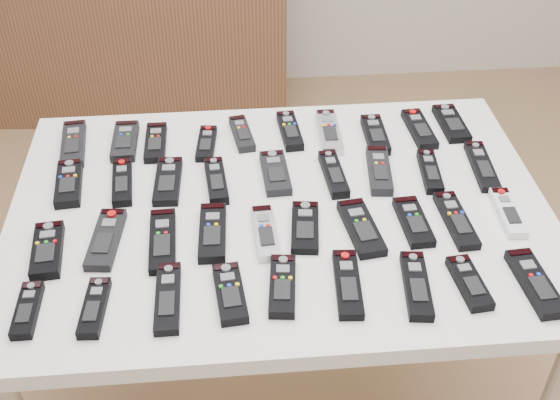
{
  "coord_description": "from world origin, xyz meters",
  "views": [
    {
      "loc": [
        -0.17,
        -1.28,
        1.81
      ],
      "look_at": [
        -0.06,
        -0.02,
        0.8
      ],
      "focal_mm": 45.0,
      "sensor_mm": 36.0,
      "label": 1
    }
  ],
  "objects": [
    {
      "name": "remote_3",
      "position": [
        -0.23,
        0.24,
        0.79
      ],
      "size": [
        0.06,
        0.15,
        0.02
      ],
      "primitive_type": "cube",
      "rotation": [
        0.0,
        0.0,
        -0.1
      ],
      "color": "black",
      "rests_on": "table"
    },
    {
      "name": "remote_5",
      "position": [
        -0.01,
        0.28,
        0.79
      ],
      "size": [
        0.06,
        0.17,
        0.02
      ],
      "primitive_type": "cube",
      "rotation": [
        0.0,
        0.0,
        0.07
      ],
      "color": "black",
      "rests_on": "table"
    },
    {
      "name": "remote_1",
      "position": [
        -0.44,
        0.27,
        0.79
      ],
      "size": [
        0.06,
        0.16,
        0.02
      ],
      "primitive_type": "cube",
      "rotation": [
        0.0,
        0.0,
        -0.0
      ],
      "color": "black",
      "rests_on": "table"
    },
    {
      "name": "remote_4",
      "position": [
        -0.14,
        0.28,
        0.79
      ],
      "size": [
        0.07,
        0.16,
        0.02
      ],
      "primitive_type": "cube",
      "rotation": [
        0.0,
        0.0,
        0.15
      ],
      "color": "black",
      "rests_on": "table"
    },
    {
      "name": "remote_27",
      "position": [
        0.33,
        -0.12,
        0.79
      ],
      "size": [
        0.06,
        0.19,
        0.02
      ],
      "primitive_type": "cube",
      "rotation": [
        0.0,
        0.0,
        0.05
      ],
      "color": "black",
      "rests_on": "table"
    },
    {
      "name": "remote_6",
      "position": [
        0.09,
        0.26,
        0.79
      ],
      "size": [
        0.06,
        0.19,
        0.02
      ],
      "primitive_type": "cube",
      "rotation": [
        0.0,
        0.0,
        -0.02
      ],
      "color": "#B7B7BC",
      "rests_on": "table"
    },
    {
      "name": "remote_19",
      "position": [
        -0.57,
        -0.14,
        0.79
      ],
      "size": [
        0.07,
        0.17,
        0.02
      ],
      "primitive_type": "cube",
      "rotation": [
        0.0,
        0.0,
        0.09
      ],
      "color": "black",
      "rests_on": "table"
    },
    {
      "name": "remote_25",
      "position": [
        0.11,
        -0.13,
        0.79
      ],
      "size": [
        0.09,
        0.19,
        0.02
      ],
      "primitive_type": "cube",
      "rotation": [
        0.0,
        0.0,
        0.13
      ],
      "color": "black",
      "rests_on": "table"
    },
    {
      "name": "remote_33",
      "position": [
        -0.08,
        -0.29,
        0.79
      ],
      "size": [
        0.07,
        0.17,
        0.02
      ],
      "primitive_type": "cube",
      "rotation": [
        0.0,
        0.0,
        -0.11
      ],
      "color": "black",
      "rests_on": "table"
    },
    {
      "name": "remote_0",
      "position": [
        -0.57,
        0.26,
        0.79
      ],
      "size": [
        0.07,
        0.2,
        0.02
      ],
      "primitive_type": "cube",
      "rotation": [
        0.0,
        0.0,
        0.09
      ],
      "color": "black",
      "rests_on": "table"
    },
    {
      "name": "remote_28",
      "position": [
        0.45,
        -0.1,
        0.79
      ],
      "size": [
        0.05,
        0.16,
        0.02
      ],
      "primitive_type": "cube",
      "rotation": [
        0.0,
        0.0,
        -0.04
      ],
      "color": "silver",
      "rests_on": "table"
    },
    {
      "name": "remote_21",
      "position": [
        -0.33,
        -0.13,
        0.79
      ],
      "size": [
        0.06,
        0.2,
        0.02
      ],
      "primitive_type": "cube",
      "rotation": [
        0.0,
        0.0,
        0.03
      ],
      "color": "black",
      "rests_on": "table"
    },
    {
      "name": "remote_20",
      "position": [
        -0.45,
        -0.11,
        0.79
      ],
      "size": [
        0.08,
        0.19,
        0.02
      ],
      "primitive_type": "cube",
      "rotation": [
        0.0,
        0.0,
        -0.1
      ],
      "color": "black",
      "rests_on": "table"
    },
    {
      "name": "remote_31",
      "position": [
        -0.31,
        -0.3,
        0.79
      ],
      "size": [
        0.05,
        0.18,
        0.02
      ],
      "primitive_type": "cube",
      "rotation": [
        0.0,
        0.0,
        0.0
      ],
      "color": "black",
      "rests_on": "table"
    },
    {
      "name": "remote_11",
      "position": [
        -0.43,
        0.09,
        0.79
      ],
      "size": [
        0.06,
        0.17,
        0.02
      ],
      "primitive_type": "cube",
      "rotation": [
        0.0,
        0.0,
        0.08
      ],
      "color": "black",
      "rests_on": "table"
    },
    {
      "name": "remote_9",
      "position": [
        0.43,
        0.28,
        0.79
      ],
      "size": [
        0.06,
        0.17,
        0.02
      ],
      "primitive_type": "cube",
      "rotation": [
        0.0,
        0.0,
        0.03
      ],
      "color": "black",
      "rests_on": "table"
    },
    {
      "name": "remote_34",
      "position": [
        0.05,
        -0.29,
        0.79
      ],
      "size": [
        0.06,
        0.19,
        0.02
      ],
      "primitive_type": "cube",
      "rotation": [
        0.0,
        0.0,
        -0.07
      ],
      "color": "black",
      "rests_on": "table"
    },
    {
      "name": "sideboard",
      "position": [
        -0.78,
        1.78,
        0.45
      ],
      "size": [
        1.82,
        0.51,
        0.9
      ],
      "primitive_type": "cube",
      "rotation": [
        0.0,
        0.0,
        -0.07
      ],
      "color": "#553022",
      "rests_on": "ground"
    },
    {
      "name": "remote_32",
      "position": [
        -0.19,
        -0.3,
        0.79
      ],
      "size": [
        0.07,
        0.16,
        0.02
      ],
      "primitive_type": "cube",
      "rotation": [
        0.0,
        0.0,
        0.1
      ],
      "color": "black",
      "rests_on": "table"
    },
    {
      "name": "remote_23",
      "position": [
        -0.1,
        -0.12,
        0.79
      ],
      "size": [
        0.06,
        0.17,
        0.02
      ],
      "primitive_type": "cube",
      "rotation": [
        0.0,
        0.0,
        0.04
      ],
      "color": "#B7B7BC",
      "rests_on": "table"
    },
    {
      "name": "remote_18",
      "position": [
        0.45,
        0.08,
        0.79
      ],
      "size": [
        0.06,
        0.2,
        0.02
      ],
      "primitive_type": "cube",
      "rotation": [
        0.0,
        0.0,
        -0.07
      ],
      "color": "black",
      "rests_on": "table"
    },
    {
      "name": "remote_17",
      "position": [
        0.32,
        0.07,
        0.79
      ],
      "size": [
        0.06,
        0.17,
        0.02
      ],
      "primitive_type": "cube",
      "rotation": [
        0.0,
        0.0,
        -0.09
      ],
      "color": "black",
      "rests_on": "table"
    },
    {
      "name": "remote_13",
      "position": [
        -0.21,
        0.07,
        0.79
      ],
      "size": [
        0.06,
        0.17,
        0.02
      ],
      "primitive_type": "cube",
      "rotation": [
        0.0,
        0.0,
        0.08
      ],
      "color": "black",
      "rests_on": "table"
    },
    {
      "name": "ground",
      "position": [
        0.0,
        0.0,
        0.0
      ],
      "size": [
        4.0,
        4.0,
        0.0
      ],
      "primitive_type": "plane",
      "color": "#9C814F",
      "rests_on": "ground"
    },
    {
      "name": "remote_14",
      "position": [
        -0.06,
        0.1,
        0.79
      ],
      "size": [
        0.07,
        0.17,
        0.02
      ],
      "primitive_type": "cube",
      "rotation": [
        0.0,
        0.0,
        0.05
      ],
      "color": "black",
      "rests_on": "table"
    },
    {
      "name": "remote_37",
      "position": [
        0.43,
        -0.33,
        0.79
      ],
      "size": [
        0.07,
        0.19,
        0.02
      ],
      "primitive_type": "cube",
      "rotation": [
        0.0,
        0.0,
        0.07
      ],
      "color": "black",
      "rests_on": "table"
    },
    {
      "name": "remote_8",
      "position": [
        0.34,
        0.26,
        0.79
      ],
      "size": [
        0.06,
        0.18,
        0.02
      ],
      "primitive_type": "cube",
      "rotation": [
        0.0,
        0.0,
        0.06
      ],
      "color": "black",
      "rests_on": "table"
    },
    {
      "name": "remote_15",
      "position": [
        0.08,
        0.08,
        0.79
      ],
      "size": [
        0.05,
        0.17,
        0.02
      ],
      "primitive_type": "cube",
      "rotation": [
        0.0,
        0.0,
        0.07
      ],
      "color": "black",
      "rests_on": "table"
    },
    {
      "name": "table",
      "position": [
        -0.06,
        -0.02,
        0.72
      ],
      "size": [
        1.25,
        0.88,
        0.78
      ],
      "color": "white",
      "rests_on": "ground"
    },
    {
      "name": "remote_26",
      "position": [
        0.23,
        -0.11,
        0.79
      ],
      "size": [
        0.06,
        0.16,
        0.02
      ],
      "primitive_type": "cube",
      "rotation": [
        0.0,
        0.0,
        0.05
      ],
      "color": "black",
      "rests_on": "table"
    },
    {
      "name": "remote_12",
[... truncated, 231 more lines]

